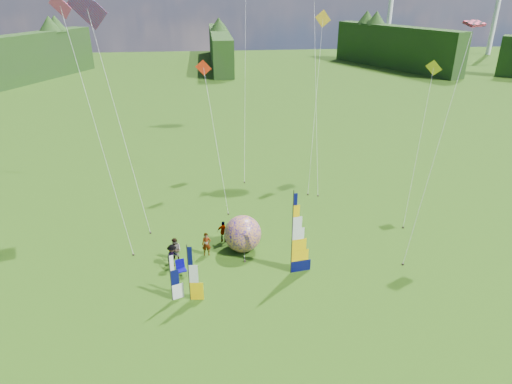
{
  "coord_description": "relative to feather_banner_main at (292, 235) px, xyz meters",
  "views": [
    {
      "loc": [
        -3.74,
        -20.65,
        16.87
      ],
      "look_at": [
        -1.0,
        4.0,
        5.5
      ],
      "focal_mm": 32.0,
      "sensor_mm": 36.0,
      "label": 1
    }
  ],
  "objects": [
    {
      "name": "small_kite_orange",
      "position": [
        4.82,
        15.36,
        4.85
      ],
      "size": [
        7.76,
        11.38,
        15.3
      ],
      "primitive_type": null,
      "rotation": [
        0.0,
        0.0,
        0.28
      ],
      "color": "gold",
      "rests_on": "ground"
    },
    {
      "name": "side_banner_left",
      "position": [
        -6.33,
        -2.06,
        -0.99
      ],
      "size": [
        1.01,
        0.2,
        3.62
      ],
      "primitive_type": null,
      "rotation": [
        0.0,
        0.0,
        -0.1
      ],
      "color": "#FDC204",
      "rests_on": "ground"
    },
    {
      "name": "spectator_c",
      "position": [
        -7.53,
        1.55,
        -1.99
      ],
      "size": [
        0.83,
        1.1,
        1.62
      ],
      "primitive_type": "imported",
      "rotation": [
        0.0,
        0.0,
        1.08
      ],
      "color": "#66594C",
      "rests_on": "ground"
    },
    {
      "name": "spectator_b",
      "position": [
        -7.35,
        2.2,
        -1.95
      ],
      "size": [
        0.91,
        0.8,
        1.69
      ],
      "primitive_type": "imported",
      "rotation": [
        0.0,
        0.0,
        -0.6
      ],
      "color": "#66594C",
      "rests_on": "ground"
    },
    {
      "name": "spectator_a",
      "position": [
        -5.31,
        2.73,
        -1.97
      ],
      "size": [
        0.63,
        0.44,
        1.66
      ],
      "primitive_type": "imported",
      "rotation": [
        0.0,
        0.0,
        -0.07
      ],
      "color": "#66594C",
      "rests_on": "ground"
    },
    {
      "name": "feather_banner_main",
      "position": [
        0.0,
        0.0,
        0.0
      ],
      "size": [
        1.5,
        0.33,
        5.6
      ],
      "primitive_type": null,
      "rotation": [
        0.0,
        0.0,
        0.15
      ],
      "color": "#070A42",
      "rests_on": "ground"
    },
    {
      "name": "kite_parafoil",
      "position": [
        10.15,
        3.0,
        5.27
      ],
      "size": [
        11.21,
        11.54,
        16.14
      ],
      "primitive_type": null,
      "rotation": [
        0.0,
        0.0,
        0.35
      ],
      "color": "#DB2E4E",
      "rests_on": "ground"
    },
    {
      "name": "bol_inflatable",
      "position": [
        -2.81,
        3.1,
        -1.52
      ],
      "size": [
        3.24,
        3.24,
        2.56
      ],
      "primitive_type": "sphere",
      "rotation": [
        0.0,
        0.0,
        0.32
      ],
      "color": "#15067A",
      "rests_on": "ground"
    },
    {
      "name": "small_kite_pink",
      "position": [
        -11.98,
        5.53,
        5.69
      ],
      "size": [
        8.61,
        9.22,
        16.97
      ],
      "primitive_type": null,
      "rotation": [
        0.0,
        0.0,
        -0.43
      ],
      "color": "#ED4181",
      "rests_on": "ground"
    },
    {
      "name": "spectator_d",
      "position": [
        -4.08,
        4.35,
        -1.99
      ],
      "size": [
        1.01,
        0.57,
        1.62
      ],
      "primitive_type": "imported",
      "rotation": [
        0.0,
        0.0,
        2.94
      ],
      "color": "#66594C",
      "rests_on": "ground"
    },
    {
      "name": "small_kite_yellow",
      "position": [
        11.29,
        7.89,
        3.14
      ],
      "size": [
        8.27,
        9.7,
        11.87
      ],
      "primitive_type": null,
      "rotation": [
        0.0,
        0.0,
        -0.38
      ],
      "color": "yellow",
      "rests_on": "ground"
    },
    {
      "name": "kite_whale",
      "position": [
        5.09,
        17.45,
        8.45
      ],
      "size": [
        9.99,
        16.99,
        22.49
      ],
      "primitive_type": null,
      "rotation": [
        0.0,
        0.0,
        -0.33
      ],
      "color": "black",
      "rests_on": "ground"
    },
    {
      "name": "ground",
      "position": [
        -1.17,
        -3.34,
        -2.8
      ],
      "size": [
        220.0,
        220.0,
        0.0
      ],
      "primitive_type": "plane",
      "color": "#3D7715",
      "rests_on": "ground"
    },
    {
      "name": "camp_chair",
      "position": [
        -6.92,
        0.43,
        -2.26
      ],
      "size": [
        0.78,
        0.78,
        1.07
      ],
      "primitive_type": null,
      "rotation": [
        0.0,
        0.0,
        0.32
      ],
      "color": "#040165",
      "rests_on": "ground"
    },
    {
      "name": "treeline_ring",
      "position": [
        -1.17,
        -3.34,
        1.2
      ],
      "size": [
        210.0,
        210.0,
        8.0
      ],
      "primitive_type": null,
      "color": "#223718",
      "rests_on": "ground"
    },
    {
      "name": "small_kite_green",
      "position": [
        -1.14,
        19.2,
        6.06
      ],
      "size": [
        4.3,
        11.71,
        17.71
      ],
      "primitive_type": null,
      "rotation": [
        0.0,
        0.0,
        0.04
      ],
      "color": "green",
      "rests_on": "ground"
    },
    {
      "name": "side_banner_far",
      "position": [
        -7.37,
        -1.99,
        -1.28
      ],
      "size": [
        0.88,
        0.42,
        3.05
      ],
      "primitive_type": null,
      "rotation": [
        0.0,
        0.0,
        0.37
      ],
      "color": "white",
      "rests_on": "ground"
    },
    {
      "name": "kite_rainbow_delta",
      "position": [
        -11.25,
        9.19,
        6.12
      ],
      "size": [
        12.06,
        13.6,
        17.84
      ],
      "primitive_type": null,
      "rotation": [
        0.0,
        0.0,
        -0.34
      ],
      "color": "red",
      "rests_on": "ground"
    },
    {
      "name": "small_kite_red",
      "position": [
        -4.25,
        12.43,
        2.93
      ],
      "size": [
        6.53,
        10.8,
        11.45
      ],
      "primitive_type": null,
      "rotation": [
        0.0,
        0.0,
        0.29
      ],
      "color": "red",
      "rests_on": "ground"
    }
  ]
}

